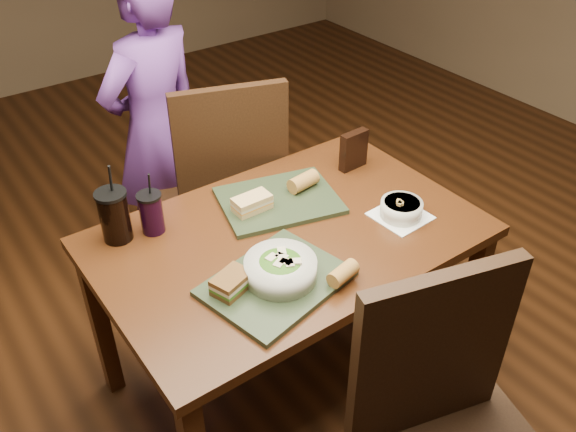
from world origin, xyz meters
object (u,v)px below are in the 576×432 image
object	(u,v)px
sandwich_near	(232,283)
chip_bag	(354,150)
sandwich_far	(252,203)
salad_bowl	(280,268)
tray_far	(279,201)
cup_cola	(114,215)
baguette_far	(303,182)
chair_far	(221,181)
soup_bowl	(401,209)
dining_table	(288,253)
baguette_near	(343,273)
diner	(156,130)
tray_near	(276,282)
cup_berry	(151,213)
chair_near	(453,429)

from	to	relation	value
sandwich_near	chip_bag	world-z (taller)	chip_bag
sandwich_far	salad_bowl	bearing A→B (deg)	-109.70
tray_far	cup_cola	xyz separation A→B (m)	(-0.56, 0.14, 0.09)
cup_cola	baguette_far	bearing A→B (deg)	-11.74
tray_far	sandwich_far	size ratio (longest dim) A/B	3.10
chair_far	soup_bowl	size ratio (longest dim) A/B	5.64
baguette_far	dining_table	bearing A→B (deg)	-138.51
baguette_near	tray_far	bearing A→B (deg)	78.59
chair_far	sandwich_near	world-z (taller)	chair_far
soup_bowl	baguette_far	world-z (taller)	baguette_far
baguette_near	soup_bowl	bearing A→B (deg)	21.10
diner	tray_far	size ratio (longest dim) A/B	3.51
dining_table	chip_bag	world-z (taller)	chip_bag
chair_far	dining_table	bearing A→B (deg)	-98.52
tray_near	sandwich_far	world-z (taller)	sandwich_far
cup_berry	baguette_far	bearing A→B (deg)	-11.05
tray_far	baguette_near	size ratio (longest dim) A/B	4.10
soup_bowl	sandwich_far	size ratio (longest dim) A/B	1.41
tray_far	sandwich_far	world-z (taller)	sandwich_far
dining_table	diner	world-z (taller)	diner
sandwich_far	chip_bag	world-z (taller)	chip_bag
chair_far	baguette_far	world-z (taller)	chair_far
soup_bowl	sandwich_near	bearing A→B (deg)	179.46
chair_far	chip_bag	bearing A→B (deg)	-49.56
chair_far	tray_far	distance (m)	0.49
salad_bowl	baguette_near	distance (m)	0.19
chair_far	chip_bag	distance (m)	0.61
baguette_far	tray_near	bearing A→B (deg)	-136.02
salad_bowl	chair_far	bearing A→B (deg)	72.45
sandwich_near	chip_bag	distance (m)	0.86
tray_near	sandwich_far	size ratio (longest dim) A/B	3.10
dining_table	tray_near	bearing A→B (deg)	-133.62
baguette_near	chip_bag	size ratio (longest dim) A/B	0.65
chair_far	tray_far	world-z (taller)	chair_far
baguette_far	sandwich_far	bearing A→B (deg)	-178.90
soup_bowl	sandwich_near	xyz separation A→B (m)	(-0.70, 0.01, 0.01)
tray_far	soup_bowl	world-z (taller)	soup_bowl
chair_far	baguette_far	xyz separation A→B (m)	(0.10, -0.46, 0.20)
salad_bowl	sandwich_near	distance (m)	0.16
baguette_far	cup_berry	world-z (taller)	cup_berry
chair_near	chip_bag	distance (m)	1.14
diner	cup_berry	world-z (taller)	diner
chair_near	cup_berry	size ratio (longest dim) A/B	4.64
salad_bowl	chip_bag	distance (m)	0.74
chair_near	tray_near	xyz separation A→B (m)	(-0.15, 0.61, 0.17)
tray_far	salad_bowl	size ratio (longest dim) A/B	1.88
soup_bowl	chair_near	bearing A→B (deg)	-122.46
tray_near	salad_bowl	distance (m)	0.05
salad_bowl	cup_cola	distance (m)	0.60
chair_far	diner	xyz separation A→B (m)	(-0.12, 0.34, 0.14)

